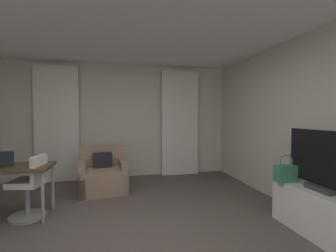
{
  "coord_description": "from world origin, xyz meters",
  "views": [
    {
      "loc": [
        -0.17,
        -2.55,
        1.44
      ],
      "look_at": [
        0.72,
        1.34,
        1.25
      ],
      "focal_mm": 25.13,
      "sensor_mm": 36.0,
      "label": 1
    }
  ],
  "objects": [
    {
      "name": "curtain_right_panel",
      "position": [
        1.38,
        2.9,
        1.25
      ],
      "size": [
        0.9,
        0.06,
        2.5
      ],
      "color": "silver",
      "rests_on": "ground"
    },
    {
      "name": "ceiling",
      "position": [
        0.0,
        0.0,
        2.63
      ],
      "size": [
        5.12,
        6.12,
        0.06
      ],
      "primitive_type": "cube",
      "color": "white",
      "rests_on": "wall_left"
    },
    {
      "name": "laptop",
      "position": [
        -1.69,
        1.06,
        0.78
      ],
      "size": [
        0.37,
        0.31,
        0.22
      ],
      "color": "#2D2D33",
      "rests_on": "desk"
    },
    {
      "name": "tv_flatscreen",
      "position": [
        2.22,
        -0.29,
        0.89
      ],
      "size": [
        0.2,
        1.0,
        0.72
      ],
      "color": "#333338",
      "rests_on": "tv_console"
    },
    {
      "name": "tv_console",
      "position": [
        2.22,
        -0.25,
        0.27
      ],
      "size": [
        0.45,
        1.11,
        0.55
      ],
      "color": "white",
      "rests_on": "ground"
    },
    {
      "name": "curtain_left_panel",
      "position": [
        -1.38,
        2.9,
        1.25
      ],
      "size": [
        0.9,
        0.06,
        2.5
      ],
      "color": "silver",
      "rests_on": "ground"
    },
    {
      "name": "armchair",
      "position": [
        -0.39,
        2.02,
        0.28
      ],
      "size": [
        0.92,
        0.88,
        0.82
      ],
      "color": "#997A66",
      "rests_on": "ground"
    },
    {
      "name": "ground_plane",
      "position": [
        0.0,
        0.0,
        0.0
      ],
      "size": [
        12.0,
        12.0,
        0.0
      ],
      "primitive_type": "plane",
      "color": "#564C47"
    },
    {
      "name": "wall_window",
      "position": [
        0.0,
        3.03,
        1.3
      ],
      "size": [
        5.12,
        0.06,
        2.6
      ],
      "color": "beige",
      "rests_on": "ground"
    },
    {
      "name": "handbag_primary",
      "position": [
        2.08,
        0.14,
        0.67
      ],
      "size": [
        0.3,
        0.14,
        0.37
      ],
      "color": "#387F5B",
      "rests_on": "tv_console"
    },
    {
      "name": "desk_chair",
      "position": [
        -1.33,
        1.03,
        0.39
      ],
      "size": [
        0.48,
        0.48,
        0.88
      ],
      "color": "gray",
      "rests_on": "ground"
    },
    {
      "name": "wall_right",
      "position": [
        2.53,
        0.0,
        1.3
      ],
      "size": [
        0.06,
        6.12,
        2.6
      ],
      "color": "beige",
      "rests_on": "ground"
    }
  ]
}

